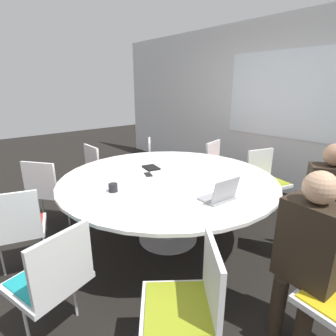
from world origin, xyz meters
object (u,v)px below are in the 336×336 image
chair_5 (101,167)px  chair_6 (48,187)px  chair_8 (53,276)px  chair_2 (265,176)px  laptop (220,195)px  chair_3 (220,164)px  chair_9 (189,300)px  person_1 (328,199)px  chair_7 (17,225)px  spiral_notebook (151,168)px  coffee_cup (113,188)px  chair_4 (158,160)px  person_0 (308,248)px  cell_phone (148,174)px  handbag (190,181)px

chair_5 → chair_6: bearing=-69.3°
chair_5 → chair_8: 2.34m
chair_2 → laptop: (0.39, -1.49, 0.28)m
chair_2 → laptop: size_ratio=2.89×
chair_3 → chair_9: 2.77m
chair_3 → chair_8: size_ratio=1.00×
chair_2 → person_1: (0.95, -0.66, 0.19)m
chair_6 → chair_7: 0.90m
chair_8 → spiral_notebook: chair_8 is taller
person_1 → chair_5: bearing=-14.2°
chair_2 → coffee_cup: 2.12m
chair_2 → spiral_notebook: 1.57m
chair_2 → chair_4: bearing=-52.4°
person_0 → person_1: (-0.19, 0.91, 0.00)m
chair_4 → chair_6: same height
chair_9 → chair_6: bearing=39.9°
chair_8 → person_0: person_0 is taller
laptop → person_0: bearing=88.8°
chair_2 → chair_3: (-0.76, -0.00, 0.00)m
chair_3 → cell_phone: size_ratio=5.56×
chair_4 → chair_7: size_ratio=1.00×
chair_5 → chair_6: (0.31, -0.85, 0.00)m
chair_5 → cell_phone: size_ratio=5.56×
chair_4 → chair_9: size_ratio=1.00×
chair_3 → coffee_cup: size_ratio=10.38×
chair_9 → handbag: bearing=-7.1°
chair_2 → chair_4: same height
spiral_notebook → chair_7: bearing=-92.1°
chair_4 → person_0: person_0 is taller
chair_6 → laptop: (1.91, 0.83, 0.28)m
chair_2 → coffee_cup: chair_2 is taller
chair_4 → handbag: 0.67m
chair_3 → chair_8: same height
chair_5 → coffee_cup: (1.43, -0.60, 0.27)m
laptop → spiral_notebook: laptop is taller
chair_6 → chair_9: same height
chair_5 → person_0: bearing=-1.4°
coffee_cup → chair_8: bearing=-56.7°
chair_4 → chair_8: 2.77m
chair_4 → person_0: size_ratio=0.71×
chair_5 → chair_7: (1.05, -1.35, 0.00)m
chair_2 → chair_6: 2.77m
chair_7 → person_1: (1.73, 2.16, 0.19)m
chair_7 → person_0: bearing=-38.2°
chair_5 → chair_6: 0.90m
chair_3 → laptop: 1.89m
person_1 → chair_6: bearing=3.5°
chair_6 → person_1: person_1 is taller
chair_7 → handbag: 2.75m
chair_2 → laptop: bearing=31.8°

